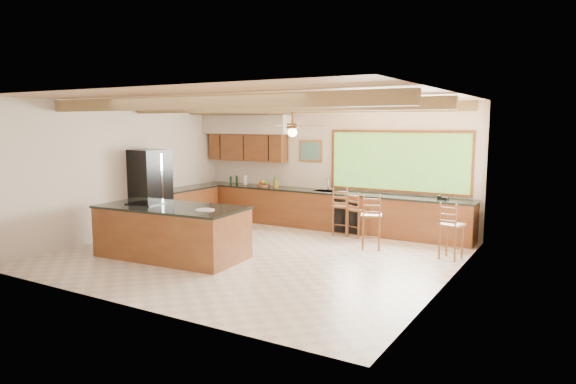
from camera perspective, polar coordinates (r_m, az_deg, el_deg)
The scene contains 9 objects.
ground at distance 10.03m, azimuth -3.45°, elevation -6.98°, with size 7.20×7.20×0.00m, color beige.
room_shell at distance 10.35m, azimuth -2.31°, elevation 5.88°, with size 7.27×6.54×3.02m.
counter_run at distance 12.45m, azimuth -0.12°, elevation -1.91°, with size 7.12×3.10×1.27m.
island at distance 9.99m, azimuth -12.78°, elevation -4.31°, with size 2.91×1.53×1.00m.
refrigerator at distance 12.19m, azimuth -15.07°, elevation 0.02°, with size 0.83×0.81×1.94m.
bar_stool_a at distance 11.62m, azimuth 5.94°, elevation -1.66°, with size 0.43×0.43×1.11m.
bar_stool_b at distance 11.49m, azimuth 7.59°, elevation -2.04°, with size 0.44×0.44×1.03m.
bar_stool_c at distance 10.45m, azimuth 9.13°, elevation -2.69°, with size 0.52×0.52×1.14m.
bar_stool_d at distance 10.00m, azimuth 17.65°, elevation -3.61°, with size 0.46×0.46×1.08m.
Camera 1 is at (5.44, -8.04, 2.53)m, focal length 32.00 mm.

